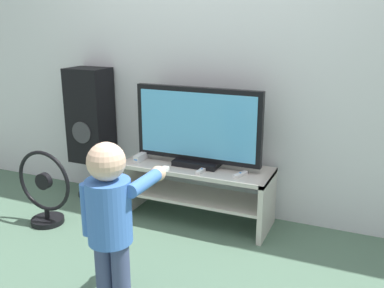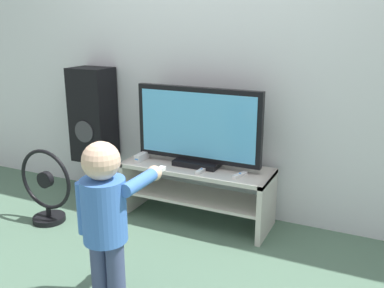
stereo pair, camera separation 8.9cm
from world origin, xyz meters
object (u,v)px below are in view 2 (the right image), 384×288
(remote_secondary, at_px, (201,170))
(television, at_px, (198,128))
(speaker_tower, at_px, (93,117))
(child, at_px, (106,211))
(remote_primary, at_px, (240,175))
(game_console, at_px, (142,157))
(floor_fan, at_px, (46,190))

(remote_secondary, bearing_deg, television, 124.75)
(remote_secondary, relative_size, speaker_tower, 0.12)
(television, xyz_separation_m, child, (-0.01, -1.13, -0.19))
(remote_primary, height_order, speaker_tower, speaker_tower)
(game_console, bearing_deg, remote_secondary, -5.44)
(remote_primary, relative_size, speaker_tower, 0.12)
(television, xyz_separation_m, remote_primary, (0.37, -0.09, -0.28))
(remote_primary, distance_m, remote_secondary, 0.28)
(remote_primary, relative_size, remote_secondary, 1.01)
(game_console, bearing_deg, speaker_tower, 164.39)
(game_console, distance_m, speaker_tower, 0.64)
(floor_fan, bearing_deg, remote_primary, 17.53)
(game_console, relative_size, remote_primary, 1.15)
(game_console, relative_size, speaker_tower, 0.14)
(television, bearing_deg, child, -90.29)
(game_console, relative_size, child, 0.17)
(child, bearing_deg, game_console, 112.69)
(remote_primary, bearing_deg, speaker_tower, 172.62)
(speaker_tower, relative_size, floor_fan, 1.93)
(remote_primary, bearing_deg, floor_fan, -162.47)
(game_console, height_order, remote_primary, game_console)
(child, distance_m, speaker_tower, 1.59)
(remote_primary, xyz_separation_m, remote_secondary, (-0.28, -0.03, 0.00))
(remote_secondary, xyz_separation_m, floor_fan, (-1.10, -0.40, -0.19))
(child, bearing_deg, television, 89.71)
(game_console, distance_m, remote_primary, 0.81)
(speaker_tower, bearing_deg, child, -50.13)
(speaker_tower, bearing_deg, floor_fan, -89.47)
(remote_primary, distance_m, speaker_tower, 1.42)
(remote_primary, bearing_deg, television, 165.55)
(remote_primary, height_order, floor_fan, floor_fan)
(remote_secondary, bearing_deg, game_console, 174.56)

